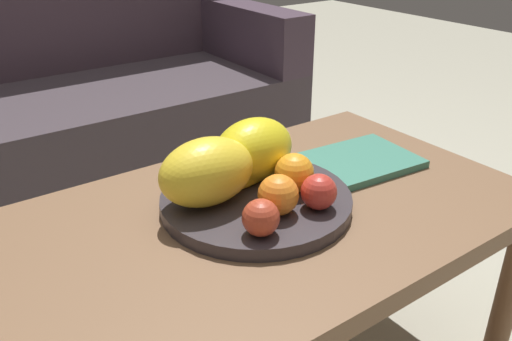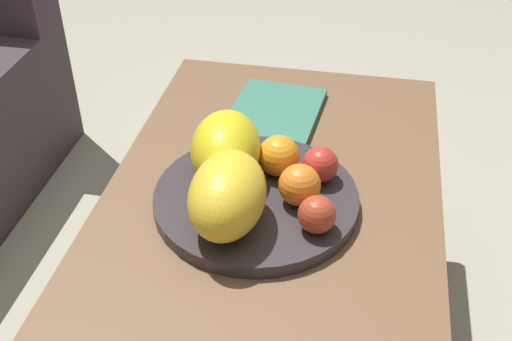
# 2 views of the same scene
# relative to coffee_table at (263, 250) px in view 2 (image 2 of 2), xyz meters

# --- Properties ---
(coffee_table) EXTENTS (1.13, 0.60, 0.45)m
(coffee_table) POSITION_rel_coffee_table_xyz_m (0.00, 0.00, 0.00)
(coffee_table) COLOR brown
(coffee_table) RESTS_ON ground_plane
(fruit_bowl) EXTENTS (0.36, 0.36, 0.03)m
(fruit_bowl) POSITION_rel_coffee_table_xyz_m (0.06, 0.02, 0.06)
(fruit_bowl) COLOR #383136
(fruit_bowl) RESTS_ON coffee_table
(melon_large_front) EXTENTS (0.18, 0.14, 0.12)m
(melon_large_front) POSITION_rel_coffee_table_xyz_m (0.10, 0.08, 0.14)
(melon_large_front) COLOR yellow
(melon_large_front) RESTS_ON fruit_bowl
(melon_smaller_beside) EXTENTS (0.18, 0.12, 0.12)m
(melon_smaller_beside) POSITION_rel_coffee_table_xyz_m (-0.03, 0.05, 0.14)
(melon_smaller_beside) COLOR yellow
(melon_smaller_beside) RESTS_ON fruit_bowl
(orange_front) EXTENTS (0.07, 0.07, 0.07)m
(orange_front) POSITION_rel_coffee_table_xyz_m (0.12, -0.01, 0.11)
(orange_front) COLOR orange
(orange_front) RESTS_ON fruit_bowl
(orange_left) EXTENTS (0.07, 0.07, 0.07)m
(orange_left) POSITION_rel_coffee_table_xyz_m (0.05, -0.05, 0.11)
(orange_left) COLOR orange
(orange_left) RESTS_ON fruit_bowl
(apple_front) EXTENTS (0.06, 0.06, 0.06)m
(apple_front) POSITION_rel_coffee_table_xyz_m (0.12, -0.08, 0.11)
(apple_front) COLOR red
(apple_front) RESTS_ON fruit_bowl
(apple_right) EXTENTS (0.06, 0.06, 0.06)m
(apple_right) POSITION_rel_coffee_table_xyz_m (-0.01, -0.09, 0.11)
(apple_right) COLOR #BA4129
(apple_right) RESTS_ON fruit_bowl
(banana_bunch) EXTENTS (0.16, 0.15, 0.06)m
(banana_bunch) POSITION_rel_coffee_table_xyz_m (0.06, 0.07, 0.11)
(banana_bunch) COLOR yellow
(banana_bunch) RESTS_ON fruit_bowl
(magazine) EXTENTS (0.27, 0.20, 0.02)m
(magazine) POSITION_rel_coffee_table_xyz_m (0.34, 0.04, 0.06)
(magazine) COLOR #3D7F6A
(magazine) RESTS_ON coffee_table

